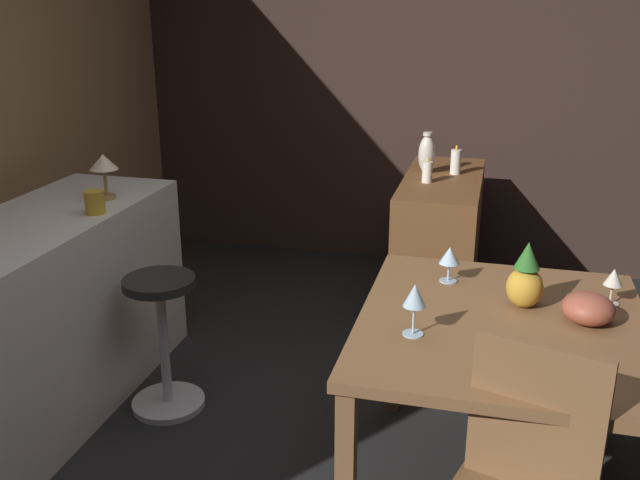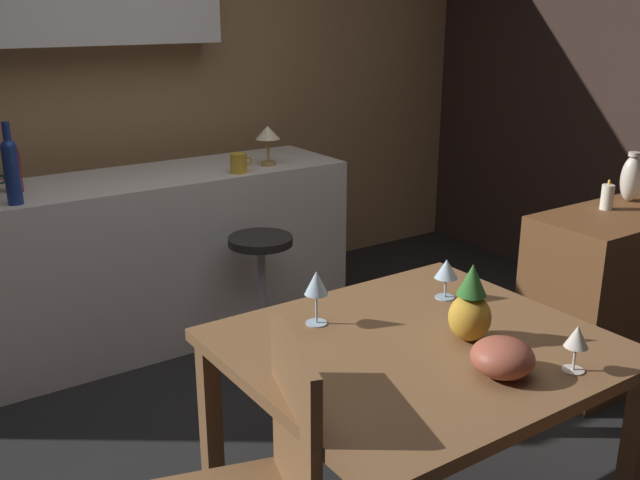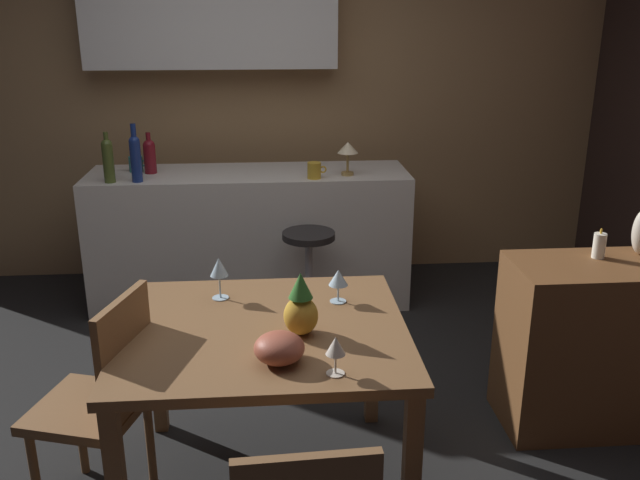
# 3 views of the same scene
# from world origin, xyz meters

# --- Properties ---
(ground_plane) EXTENTS (9.00, 9.00, 0.00)m
(ground_plane) POSITION_xyz_m (0.00, 0.00, 0.00)
(ground_plane) COLOR black
(wall_kitchen_back) EXTENTS (5.20, 0.33, 2.60)m
(wall_kitchen_back) POSITION_xyz_m (-0.06, 2.08, 1.41)
(wall_kitchen_back) COLOR #9E7A51
(wall_kitchen_back) RESTS_ON ground_plane
(dining_table) EXTENTS (1.11, 0.99, 0.74)m
(dining_table) POSITION_xyz_m (0.03, -0.49, 0.65)
(dining_table) COLOR brown
(dining_table) RESTS_ON ground_plane
(kitchen_counter) EXTENTS (2.10, 0.60, 0.90)m
(kitchen_counter) POSITION_xyz_m (-0.07, 1.49, 0.45)
(kitchen_counter) COLOR silver
(kitchen_counter) RESTS_ON ground_plane
(sideboard_cabinet) EXTENTS (1.10, 0.44, 0.82)m
(sideboard_cabinet) POSITION_xyz_m (1.71, -0.13, 0.41)
(sideboard_cabinet) COLOR brown
(sideboard_cabinet) RESTS_ON ground_plane
(chair_near_window) EXTENTS (0.50, 0.50, 0.92)m
(chair_near_window) POSITION_xyz_m (-0.59, -0.56, 0.50)
(chair_near_window) COLOR brown
(chair_near_window) RESTS_ON ground_plane
(bar_stool) EXTENTS (0.34, 0.34, 0.64)m
(bar_stool) POSITION_xyz_m (0.29, 0.97, 0.34)
(bar_stool) COLOR #262323
(bar_stool) RESTS_ON ground_plane
(wine_glass_left) EXTENTS (0.08, 0.08, 0.14)m
(wine_glass_left) POSITION_xyz_m (0.34, -0.28, 0.85)
(wine_glass_left) COLOR silver
(wine_glass_left) RESTS_ON dining_table
(wine_glass_right) EXTENTS (0.07, 0.07, 0.14)m
(wine_glass_right) POSITION_xyz_m (0.27, -0.88, 0.84)
(wine_glass_right) COLOR silver
(wine_glass_right) RESTS_ON dining_table
(wine_glass_center) EXTENTS (0.08, 0.08, 0.18)m
(wine_glass_center) POSITION_xyz_m (-0.16, -0.20, 0.88)
(wine_glass_center) COLOR silver
(wine_glass_center) RESTS_ON dining_table
(pineapple_centerpiece) EXTENTS (0.13, 0.13, 0.25)m
(pineapple_centerpiece) POSITION_xyz_m (0.17, -0.56, 0.85)
(pineapple_centerpiece) COLOR gold
(pineapple_centerpiece) RESTS_ON dining_table
(fruit_bowl) EXTENTS (0.18, 0.18, 0.11)m
(fruit_bowl) POSITION_xyz_m (0.08, -0.78, 0.79)
(fruit_bowl) COLOR #9E4C38
(fruit_bowl) RESTS_ON dining_table
(wine_bottle_olive) EXTENTS (0.07, 0.07, 0.31)m
(wine_bottle_olive) POSITION_xyz_m (-0.92, 1.27, 1.05)
(wine_bottle_olive) COLOR #475623
(wine_bottle_olive) RESTS_ON kitchen_counter
(wine_bottle_ruby) EXTENTS (0.08, 0.08, 0.27)m
(wine_bottle_ruby) POSITION_xyz_m (-0.70, 1.51, 1.02)
(wine_bottle_ruby) COLOR maroon
(wine_bottle_ruby) RESTS_ON kitchen_counter
(wine_bottle_cobalt) EXTENTS (0.07, 0.07, 0.36)m
(wine_bottle_cobalt) POSITION_xyz_m (-0.75, 1.28, 1.06)
(wine_bottle_cobalt) COLOR navy
(wine_bottle_cobalt) RESTS_ON kitchen_counter
(cup_teal) EXTENTS (0.12, 0.09, 0.10)m
(cup_teal) POSITION_xyz_m (-0.80, 1.56, 0.95)
(cup_teal) COLOR teal
(cup_teal) RESTS_ON kitchen_counter
(cup_mustard) EXTENTS (0.12, 0.09, 0.10)m
(cup_mustard) POSITION_xyz_m (0.35, 1.28, 0.95)
(cup_mustard) COLOR gold
(cup_mustard) RESTS_ON kitchen_counter
(counter_lamp) EXTENTS (0.13, 0.13, 0.22)m
(counter_lamp) POSITION_xyz_m (0.57, 1.35, 1.06)
(counter_lamp) COLOR #A58447
(counter_lamp) RESTS_ON kitchen_counter
(pillar_candle_short) EXTENTS (0.06, 0.06, 0.14)m
(pillar_candle_short) POSITION_xyz_m (1.57, -0.06, 0.88)
(pillar_candle_short) COLOR white
(pillar_candle_short) RESTS_ON sideboard_cabinet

